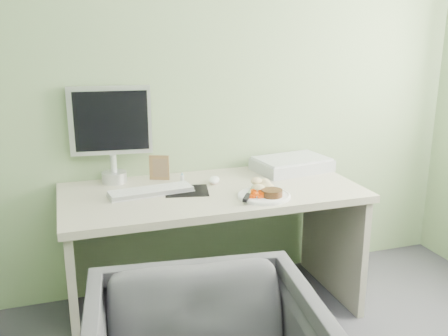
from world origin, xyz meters
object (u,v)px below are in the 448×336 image
object	(u,v)px
scanner	(292,165)
plate	(264,196)
desk	(212,221)
monitor	(111,129)

from	to	relation	value
scanner	plate	bearing A→B (deg)	-138.88
desk	monitor	size ratio (longest dim) A/B	2.98
monitor	plate	bearing A→B (deg)	-30.18
desk	monitor	xyz separation A→B (m)	(-0.49, 0.31, 0.49)
desk	scanner	size ratio (longest dim) A/B	3.63
plate	scanner	distance (m)	0.55
desk	plate	xyz separation A→B (m)	(0.22, -0.21, 0.19)
plate	monitor	size ratio (longest dim) A/B	0.51
desk	scanner	distance (m)	0.64
desk	monitor	world-z (taller)	monitor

